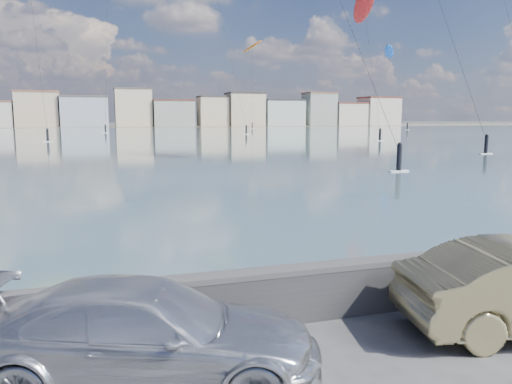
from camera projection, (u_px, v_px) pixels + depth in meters
bay_water at (109, 137)px, 92.39m from camera, size 500.00×177.00×0.00m
far_shore_strip at (102, 126)px, 194.68m from camera, size 500.00×60.00×0.00m
seawall at (223, 298)px, 8.58m from camera, size 400.00×0.36×1.08m
far_buildings at (106, 110)px, 180.97m from camera, size 240.79×13.26×14.60m
car_silver at (146, 333)px, 6.90m from camera, size 5.22×3.37×1.41m
kitesurfer_1 at (389, 53)px, 144.86m from camera, size 7.30×13.31×24.36m
kitesurfer_10 at (364, 5)px, 80.23m from camera, size 5.32×12.66×24.80m
kitesurfer_11 at (252, 48)px, 155.28m from camera, size 6.29×10.80×27.73m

